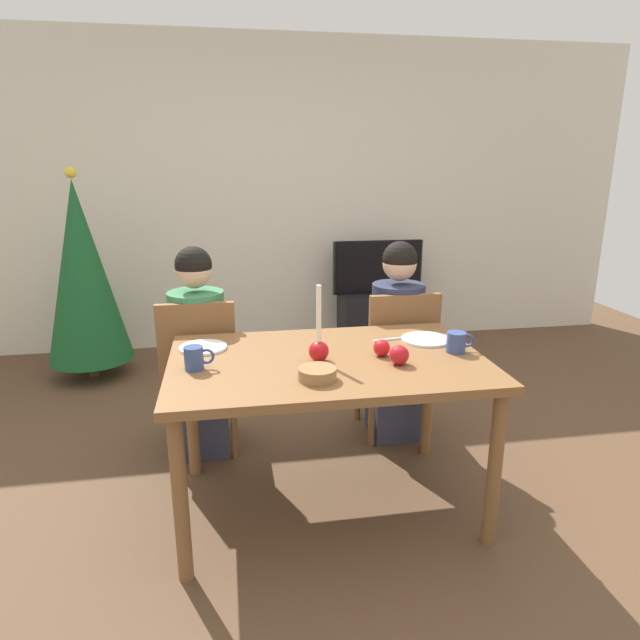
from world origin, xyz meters
TOP-DOWN VIEW (x-y plane):
  - ground_plane at (0.00, 0.00)m, footprint 7.68×7.68m
  - back_wall at (0.00, 2.60)m, footprint 6.40×0.10m
  - dining_table at (0.00, 0.00)m, footprint 1.40×0.90m
  - chair_left at (-0.60, 0.61)m, footprint 0.40×0.40m
  - chair_right at (0.53, 0.61)m, footprint 0.40×0.40m
  - person_left_child at (-0.60, 0.64)m, footprint 0.30×0.30m
  - person_right_child at (0.53, 0.64)m, footprint 0.30×0.30m
  - tv_stand at (0.87, 2.30)m, footprint 0.64×0.40m
  - tv at (0.87, 2.30)m, footprint 0.79×0.05m
  - christmas_tree at (-1.47, 1.94)m, footprint 0.61×0.61m
  - candle_centerpiece at (-0.04, -0.03)m, footprint 0.09×0.09m
  - plate_left at (-0.55, 0.22)m, footprint 0.22×0.22m
  - plate_right at (0.52, 0.17)m, footprint 0.24×0.24m
  - mug_left at (-0.58, -0.04)m, footprint 0.13×0.08m
  - mug_right at (0.60, -0.02)m, footprint 0.13×0.09m
  - fork_right at (0.35, 0.20)m, footprint 0.18×0.04m
  - bowl_walnuts at (-0.09, -0.24)m, footprint 0.16×0.16m
  - apple_near_candle at (0.29, -0.13)m, footprint 0.09×0.09m
  - apple_by_left_plate at (0.25, -0.01)m, footprint 0.08×0.08m

SIDE VIEW (x-z plane):
  - ground_plane at x=0.00m, z-range 0.00..0.00m
  - tv_stand at x=0.87m, z-range 0.00..0.48m
  - chair_left at x=-0.60m, z-range 0.06..0.96m
  - chair_right at x=0.53m, z-range 0.06..0.96m
  - person_left_child at x=-0.60m, z-range -0.02..1.16m
  - person_right_child at x=0.53m, z-range -0.02..1.16m
  - dining_table at x=0.00m, z-range 0.29..1.04m
  - tv at x=0.87m, z-range 0.48..0.94m
  - fork_right at x=0.35m, z-range 0.75..0.76m
  - plate_left at x=-0.55m, z-range 0.75..0.76m
  - plate_right at x=0.52m, z-range 0.75..0.76m
  - bowl_walnuts at x=-0.09m, z-range 0.75..0.80m
  - apple_by_left_plate at x=0.25m, z-range 0.75..0.83m
  - apple_near_candle at x=0.29m, z-range 0.75..0.84m
  - mug_right at x=0.60m, z-range 0.75..0.85m
  - mug_left at x=-0.58m, z-range 0.75..0.85m
  - christmas_tree at x=-1.47m, z-range 0.03..1.59m
  - candle_centerpiece at x=-0.04m, z-range 0.65..0.99m
  - back_wall at x=0.00m, z-range 0.00..2.60m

